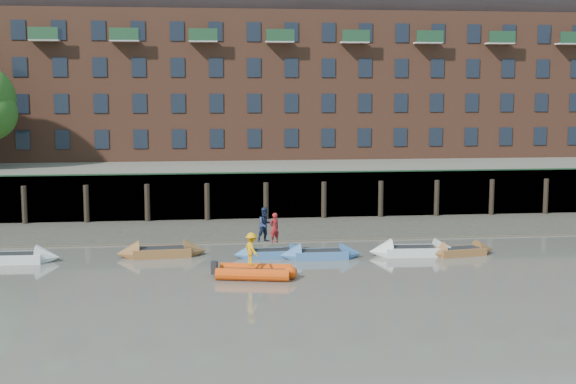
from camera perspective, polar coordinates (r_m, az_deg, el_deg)
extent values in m
plane|color=#625D54|center=(34.08, 5.19, -7.88)|extent=(220.00, 220.00, 0.00)
cube|color=#3D382F|center=(51.41, 1.04, -2.66)|extent=(110.00, 8.00, 0.50)
cube|color=#4C4336|center=(48.10, 1.59, -3.36)|extent=(110.00, 1.60, 0.10)
cube|color=#2D2A26|center=(55.48, 0.42, -0.25)|extent=(110.00, 0.80, 3.20)
cylinder|color=black|center=(55.56, -18.24, -0.92)|extent=(0.36, 0.36, 2.60)
cylinder|color=black|center=(54.91, -14.15, -0.87)|extent=(0.36, 0.36, 2.60)
cylinder|color=black|center=(54.53, -9.97, -0.81)|extent=(0.36, 0.36, 2.60)
cylinder|color=black|center=(54.45, -5.77, -0.75)|extent=(0.36, 0.36, 2.60)
cylinder|color=black|center=(54.67, -1.57, -0.68)|extent=(0.36, 0.36, 2.60)
cylinder|color=black|center=(55.17, 2.57, -0.61)|extent=(0.36, 0.36, 2.60)
cylinder|color=black|center=(55.95, 6.61, -0.54)|extent=(0.36, 0.36, 2.60)
cylinder|color=black|center=(57.01, 10.53, -0.47)|extent=(0.36, 0.36, 2.60)
cylinder|color=black|center=(58.32, 14.28, -0.40)|extent=(0.36, 0.36, 2.60)
cylinder|color=black|center=(59.87, 17.86, -0.33)|extent=(0.36, 0.36, 2.60)
cube|color=#264C2D|center=(54.99, 0.46, 1.42)|extent=(110.00, 0.06, 0.10)
cube|color=#5E594D|center=(68.90, -1.00, 1.24)|extent=(110.00, 28.00, 3.20)
cube|color=brown|center=(69.50, -1.10, 7.57)|extent=(80.00, 10.00, 12.00)
cube|color=#42444C|center=(69.90, -1.11, 13.48)|extent=(80.60, 15.56, 15.56)
cube|color=black|center=(65.58, -18.33, 3.54)|extent=(1.10, 0.12, 1.50)
cube|color=black|center=(65.04, -15.74, 3.61)|extent=(1.10, 0.12, 1.50)
cube|color=black|center=(64.65, -13.10, 3.67)|extent=(1.10, 0.12, 1.50)
cube|color=black|center=(64.39, -10.44, 3.73)|extent=(1.10, 0.12, 1.50)
cube|color=black|center=(64.27, -7.77, 3.77)|extent=(1.10, 0.12, 1.50)
cube|color=black|center=(64.29, -5.09, 3.81)|extent=(1.10, 0.12, 1.50)
cube|color=black|center=(64.44, -2.42, 3.85)|extent=(1.10, 0.12, 1.50)
cube|color=black|center=(64.74, 0.24, 3.87)|extent=(1.10, 0.12, 1.50)
cube|color=black|center=(65.18, 2.86, 3.88)|extent=(1.10, 0.12, 1.50)
cube|color=black|center=(65.74, 5.45, 3.89)|extent=(1.10, 0.12, 1.50)
cube|color=black|center=(66.44, 7.98, 3.89)|extent=(1.10, 0.12, 1.50)
cube|color=black|center=(67.27, 10.46, 3.88)|extent=(1.10, 0.12, 1.50)
cube|color=black|center=(68.22, 12.87, 3.86)|extent=(1.10, 0.12, 1.50)
cube|color=black|center=(69.28, 15.22, 3.84)|extent=(1.10, 0.12, 1.50)
cube|color=black|center=(70.46, 17.48, 3.81)|extent=(1.10, 0.12, 1.50)
cube|color=black|center=(71.74, 19.67, 3.78)|extent=(1.10, 0.12, 1.50)
cube|color=black|center=(65.47, -18.43, 5.98)|extent=(1.10, 0.12, 1.50)
cube|color=black|center=(64.94, -15.82, 6.07)|extent=(1.10, 0.12, 1.50)
cube|color=black|center=(64.54, -13.18, 6.15)|extent=(1.10, 0.12, 1.50)
cube|color=black|center=(64.28, -10.50, 6.22)|extent=(1.10, 0.12, 1.50)
cube|color=black|center=(64.16, -7.81, 6.27)|extent=(1.10, 0.12, 1.50)
cube|color=black|center=(64.17, -5.12, 6.31)|extent=(1.10, 0.12, 1.50)
cube|color=black|center=(64.33, -2.43, 6.34)|extent=(1.10, 0.12, 1.50)
cube|color=black|center=(64.63, 0.24, 6.35)|extent=(1.10, 0.12, 1.50)
cube|color=black|center=(65.07, 2.88, 6.34)|extent=(1.10, 0.12, 1.50)
cube|color=black|center=(65.64, 5.48, 6.33)|extent=(1.10, 0.12, 1.50)
cube|color=black|center=(66.34, 8.03, 6.30)|extent=(1.10, 0.12, 1.50)
cube|color=black|center=(67.16, 10.52, 6.26)|extent=(1.10, 0.12, 1.50)
cube|color=black|center=(68.11, 12.94, 6.21)|extent=(1.10, 0.12, 1.50)
cube|color=black|center=(69.18, 15.29, 6.15)|extent=(1.10, 0.12, 1.50)
cube|color=black|center=(70.36, 17.57, 6.09)|extent=(1.10, 0.12, 1.50)
cube|color=black|center=(71.64, 19.77, 6.02)|extent=(1.10, 0.12, 1.50)
cube|color=black|center=(65.48, -18.53, 8.43)|extent=(1.10, 0.12, 1.50)
cube|color=black|center=(64.95, -15.91, 8.54)|extent=(1.10, 0.12, 1.50)
cube|color=black|center=(64.55, -13.25, 8.64)|extent=(1.10, 0.12, 1.50)
cube|color=black|center=(64.29, -10.56, 8.71)|extent=(1.10, 0.12, 1.50)
cube|color=black|center=(64.17, -7.86, 8.77)|extent=(1.10, 0.12, 1.50)
cube|color=black|center=(64.19, -5.15, 8.81)|extent=(1.10, 0.12, 1.50)
cube|color=black|center=(64.34, -2.44, 8.83)|extent=(1.10, 0.12, 1.50)
cube|color=black|center=(64.64, 0.24, 8.83)|extent=(1.10, 0.12, 1.50)
cube|color=black|center=(65.08, 2.90, 8.81)|extent=(1.10, 0.12, 1.50)
cube|color=black|center=(65.65, 5.51, 8.77)|extent=(1.10, 0.12, 1.50)
cube|color=black|center=(66.35, 8.07, 8.72)|extent=(1.10, 0.12, 1.50)
cube|color=black|center=(67.17, 10.57, 8.65)|extent=(1.10, 0.12, 1.50)
cube|color=black|center=(68.12, 13.01, 8.57)|extent=(1.10, 0.12, 1.50)
cube|color=black|center=(69.19, 15.37, 8.47)|extent=(1.10, 0.12, 1.50)
cube|color=black|center=(70.37, 17.66, 8.37)|extent=(1.10, 0.12, 1.50)
cube|color=black|center=(65.61, -18.63, 10.88)|extent=(1.10, 0.12, 1.50)
cube|color=black|center=(65.08, -16.00, 11.01)|extent=(1.10, 0.12, 1.50)
cube|color=black|center=(64.68, -13.32, 11.12)|extent=(1.10, 0.12, 1.50)
cube|color=black|center=(64.42, -10.62, 11.20)|extent=(1.10, 0.12, 1.50)
cube|color=black|center=(64.30, -7.90, 11.27)|extent=(1.10, 0.12, 1.50)
cube|color=black|center=(64.32, -5.17, 11.30)|extent=(1.10, 0.12, 1.50)
cube|color=black|center=(64.48, -2.46, 11.32)|extent=(1.10, 0.12, 1.50)
cube|color=black|center=(64.77, 0.24, 11.31)|extent=(1.10, 0.12, 1.50)
cube|color=black|center=(65.21, 2.91, 11.27)|extent=(1.10, 0.12, 1.50)
cube|color=black|center=(65.78, 5.54, 11.21)|extent=(1.10, 0.12, 1.50)
cube|color=black|center=(66.48, 8.11, 11.13)|extent=(1.10, 0.12, 1.50)
cube|color=black|center=(67.30, 10.63, 11.03)|extent=(1.10, 0.12, 1.50)
cube|color=black|center=(68.25, 13.08, 10.92)|extent=(1.10, 0.12, 1.50)
cube|color=black|center=(69.31, 15.45, 10.79)|extent=(1.10, 0.12, 1.50)
cube|color=black|center=(70.49, 17.75, 10.64)|extent=(1.10, 0.12, 1.50)
cube|color=silver|center=(43.99, -18.98, -4.46)|extent=(3.08, 1.46, 0.48)
cone|color=silver|center=(43.60, -16.70, -4.47)|extent=(1.22, 1.41, 1.37)
cube|color=black|center=(43.95, -18.99, -4.18)|extent=(2.56, 1.10, 0.06)
cube|color=brown|center=(43.62, -8.97, -4.24)|extent=(3.18, 1.64, 0.48)
cone|color=brown|center=(43.73, -6.62, -4.17)|extent=(1.31, 1.48, 1.38)
cone|color=brown|center=(43.58, -11.33, -4.31)|extent=(1.31, 1.48, 1.38)
cube|color=black|center=(43.57, -8.97, -3.96)|extent=(2.64, 1.25, 0.06)
cube|color=#3D69A0|center=(42.89, -1.19, -4.40)|extent=(2.65, 1.28, 0.41)
cone|color=#3D69A0|center=(43.12, 0.82, -4.33)|extent=(1.06, 1.21, 1.17)
cone|color=#3D69A0|center=(42.71, -3.21, -4.46)|extent=(1.06, 1.21, 1.17)
cube|color=black|center=(42.86, -1.19, -4.16)|extent=(2.20, 0.97, 0.06)
cube|color=#3D69A0|center=(42.63, 2.33, -4.46)|extent=(2.80, 1.27, 0.44)
cone|color=#3D69A0|center=(42.92, 4.49, -4.39)|extent=(1.09, 1.27, 1.26)
cone|color=#3D69A0|center=(42.40, 0.15, -4.51)|extent=(1.09, 1.27, 1.26)
cube|color=black|center=(42.59, 2.33, -4.19)|extent=(2.34, 0.96, 0.06)
cube|color=silver|center=(43.89, 8.90, -4.17)|extent=(3.15, 1.53, 0.48)
cone|color=silver|center=(44.33, 11.17, -4.10)|extent=(1.26, 1.45, 1.40)
cone|color=silver|center=(43.52, 6.57, -4.22)|extent=(1.26, 1.45, 1.40)
cube|color=black|center=(43.84, 8.90, -3.88)|extent=(2.62, 1.16, 0.06)
cube|color=brown|center=(44.44, 12.14, -4.15)|extent=(2.78, 1.63, 0.41)
cone|color=brown|center=(45.19, 13.83, -4.01)|extent=(1.21, 1.34, 1.18)
cone|color=brown|center=(43.72, 10.39, -4.29)|extent=(1.21, 1.34, 1.18)
cube|color=black|center=(44.40, 12.15, -3.92)|extent=(2.30, 1.26, 0.06)
cylinder|color=#E5440A|center=(38.94, -2.29, -5.49)|extent=(3.51, 1.32, 0.57)
cylinder|color=#E5440A|center=(37.77, -2.55, -5.90)|extent=(3.51, 1.32, 0.57)
sphere|color=#E5440A|center=(38.14, 0.18, -5.76)|extent=(0.66, 0.66, 0.66)
cube|color=black|center=(38.35, -2.42, -5.69)|extent=(3.04, 1.60, 0.20)
imported|color=maroon|center=(42.58, -0.98, -2.57)|extent=(0.71, 0.63, 1.62)
imported|color=#19233F|center=(42.87, -1.63, -2.34)|extent=(1.11, 1.01, 1.86)
imported|color=orange|center=(38.07, -2.61, -4.08)|extent=(0.92, 1.16, 1.57)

